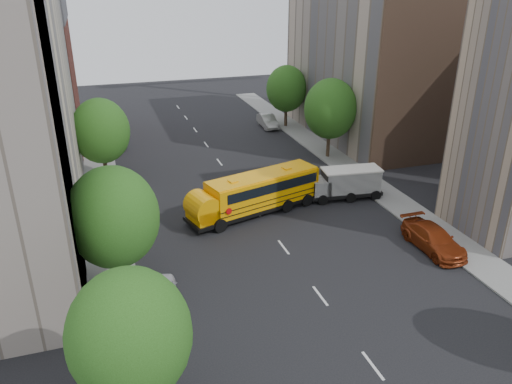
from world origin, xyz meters
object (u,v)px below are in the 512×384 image
parked_car_0 (164,293)px  street_tree_0 (130,336)px  safari_truck (346,183)px  parked_car_5 (268,121)px  street_tree_5 (286,89)px  parked_car_2 (115,139)px  parked_car_3 (433,239)px  parked_car_1 (135,188)px  school_bus (254,192)px  street_tree_2 (101,131)px  street_tree_1 (113,217)px  street_tree_4 (330,109)px

parked_car_0 → street_tree_0: bearing=77.5°
safari_truck → parked_car_5: size_ratio=1.33×
street_tree_5 → parked_car_5: street_tree_5 is taller
parked_car_2 → parked_car_3: (19.20, -30.33, 0.09)m
street_tree_5 → parked_car_2: street_tree_5 is taller
parked_car_1 → safari_truck: bearing=163.1°
school_bus → street_tree_2: bearing=120.7°
street_tree_5 → school_bus: size_ratio=0.64×
street_tree_1 → parked_car_1: (2.20, 14.27, -4.26)m
street_tree_0 → parked_car_3: (20.60, 8.60, -3.85)m
street_tree_5 → safari_truck: 22.24m
safari_truck → parked_car_1: size_ratio=1.49×
school_bus → parked_car_5: (9.07, 22.70, -1.02)m
street_tree_2 → parked_car_5: 23.75m
street_tree_4 → parked_car_3: street_tree_4 is taller
school_bus → street_tree_0: bearing=-136.8°
street_tree_5 → parked_car_0: size_ratio=1.79×
parked_car_5 → safari_truck: bearing=-90.1°
street_tree_4 → parked_car_2: size_ratio=1.61×
street_tree_5 → parked_car_0: (-19.80, -31.86, -3.99)m
parked_car_5 → parked_car_2: bearing=-173.1°
safari_truck → parked_car_2: safari_truck is taller
parked_car_2 → street_tree_2: bearing=85.8°
street_tree_1 → parked_car_5: 36.57m
parked_car_1 → parked_car_5: parked_car_5 is taller
street_tree_0 → street_tree_4: street_tree_4 is taller
street_tree_2 → school_bus: street_tree_2 is taller
safari_truck → parked_car_3: size_ratio=1.14×
safari_truck → parked_car_5: (0.88, 22.24, -0.59)m
street_tree_0 → street_tree_5: (22.00, 40.00, 0.06)m
parked_car_2 → street_tree_4: bearing=155.2°
school_bus → parked_car_3: (9.87, -9.16, -1.00)m
street_tree_0 → parked_car_0: 9.30m
street_tree_1 → street_tree_4: street_tree_4 is taller
school_bus → parked_car_1: (-8.53, 6.50, -1.10)m
street_tree_1 → safari_truck: bearing=23.5°
street_tree_0 → street_tree_5: street_tree_5 is taller
street_tree_4 → parked_car_1: bearing=-169.3°
street_tree_2 → parked_car_0: (2.20, -19.86, -4.11)m
street_tree_5 → school_bus: street_tree_5 is taller
parked_car_2 → street_tree_5: bearing=-173.9°
street_tree_0 → safari_truck: size_ratio=1.18×
street_tree_1 → safari_truck: size_ratio=1.26×
safari_truck → parked_car_1: bearing=166.9°
street_tree_5 → parked_car_5: (-2.20, 0.47, -3.93)m
street_tree_1 → parked_car_0: size_ratio=1.89×
parked_car_0 → parked_car_1: bearing=-87.3°
street_tree_1 → street_tree_2: street_tree_1 is taller
street_tree_1 → school_bus: (10.73, 7.76, -3.16)m
street_tree_0 → parked_car_5: bearing=63.9°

